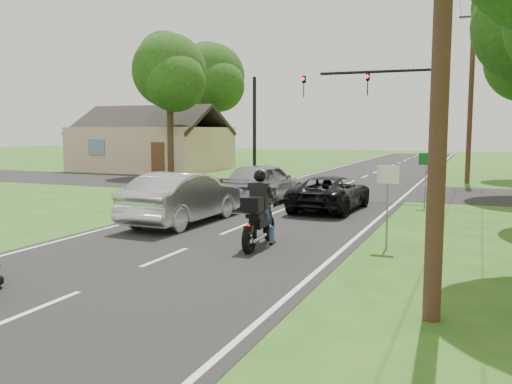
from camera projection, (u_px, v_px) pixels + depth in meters
ground at (165, 258)px, 12.84m from camera, size 140.00×140.00×0.00m
road at (297, 204)px, 22.02m from camera, size 8.00×100.00×0.01m
cross_road at (334, 189)px, 27.53m from camera, size 60.00×7.00×0.01m
motorcycle_rider at (259, 217)px, 13.90m from camera, size 0.67×2.36×2.04m
dark_suv at (331, 193)px, 20.36m from camera, size 2.37×4.78×1.30m
silver_sedan at (184, 197)px, 17.49m from camera, size 1.92×5.09×1.66m
silver_suv at (263, 183)px, 22.30m from camera, size 2.34×5.05×1.68m
traffic_signal at (397, 104)px, 23.95m from camera, size 6.38×0.44×6.00m
signal_pole_far at (254, 130)px, 31.00m from camera, size 0.20×0.20×6.00m
utility_pole_far at (471, 92)px, 30.10m from camera, size 1.60×0.28×10.00m
sign_white at (388, 187)px, 13.61m from camera, size 0.55×0.07×2.12m
sign_green at (426, 167)px, 20.88m from camera, size 0.55×0.07×2.12m
tree_left_near at (171, 75)px, 34.71m from camera, size 5.12×4.96×9.22m
tree_left_far at (214, 79)px, 44.54m from camera, size 5.76×5.58×10.14m
house at (153, 146)px, 40.75m from camera, size 10.20×8.00×4.84m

